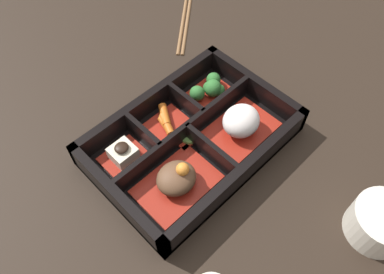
% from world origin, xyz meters
% --- Properties ---
extents(ground_plane, '(3.00, 3.00, 0.00)m').
position_xyz_m(ground_plane, '(0.00, 0.00, 0.00)').
color(ground_plane, black).
extents(bento_base, '(0.31, 0.21, 0.01)m').
position_xyz_m(bento_base, '(0.00, 0.00, 0.01)').
color(bento_base, black).
rests_on(bento_base, ground_plane).
extents(bento_rim, '(0.31, 0.21, 0.05)m').
position_xyz_m(bento_rim, '(0.00, -0.00, 0.02)').
color(bento_rim, black).
rests_on(bento_rim, ground_plane).
extents(bowl_rice, '(0.12, 0.08, 0.05)m').
position_xyz_m(bowl_rice, '(-0.07, 0.04, 0.03)').
color(bowl_rice, maroon).
rests_on(bowl_rice, bento_base).
extents(bowl_stew, '(0.12, 0.08, 0.05)m').
position_xyz_m(bowl_stew, '(0.07, 0.04, 0.03)').
color(bowl_stew, maroon).
rests_on(bowl_stew, bento_base).
extents(bowl_greens, '(0.08, 0.06, 0.04)m').
position_xyz_m(bowl_greens, '(-0.09, -0.05, 0.02)').
color(bowl_greens, maroon).
rests_on(bowl_greens, bento_base).
extents(bowl_carrots, '(0.07, 0.06, 0.02)m').
position_xyz_m(bowl_carrots, '(0.01, -0.05, 0.02)').
color(bowl_carrots, maroon).
rests_on(bowl_carrots, bento_base).
extents(bowl_tofu, '(0.07, 0.06, 0.04)m').
position_xyz_m(bowl_tofu, '(0.10, -0.05, 0.02)').
color(bowl_tofu, maroon).
rests_on(bowl_tofu, bento_base).
extents(bowl_pickles, '(0.04, 0.04, 0.01)m').
position_xyz_m(bowl_pickles, '(0.00, -0.01, 0.01)').
color(bowl_pickles, maroon).
rests_on(bowl_pickles, bento_base).
extents(tea_cup, '(0.09, 0.09, 0.05)m').
position_xyz_m(tea_cup, '(-0.08, 0.28, 0.03)').
color(tea_cup, beige).
rests_on(tea_cup, ground_plane).
extents(chopsticks, '(0.19, 0.16, 0.01)m').
position_xyz_m(chopsticks, '(-0.22, -0.24, 0.00)').
color(chopsticks, brown).
rests_on(chopsticks, ground_plane).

